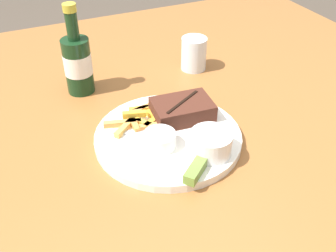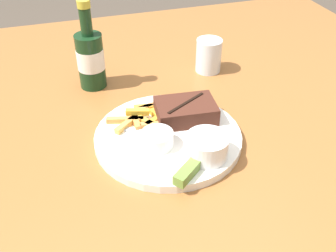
% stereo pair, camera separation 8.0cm
% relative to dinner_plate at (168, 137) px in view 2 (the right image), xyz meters
% --- Properties ---
extents(dining_table, '(1.57, 1.46, 0.73)m').
position_rel_dinner_plate_xyz_m(dining_table, '(0.00, 0.00, -0.06)').
color(dining_table, '#935B2D').
rests_on(dining_table, ground_plane).
extents(dinner_plate, '(0.30, 0.30, 0.02)m').
position_rel_dinner_plate_xyz_m(dinner_plate, '(0.00, 0.00, 0.00)').
color(dinner_plate, white).
rests_on(dinner_plate, dining_table).
extents(steak_portion, '(0.13, 0.10, 0.04)m').
position_rel_dinner_plate_xyz_m(steak_portion, '(0.05, 0.04, 0.03)').
color(steak_portion, '#472319').
rests_on(steak_portion, dinner_plate).
extents(fries_pile, '(0.13, 0.10, 0.02)m').
position_rel_dinner_plate_xyz_m(fries_pile, '(-0.04, 0.06, 0.02)').
color(fries_pile, '#E49248').
rests_on(fries_pile, dinner_plate).
extents(coleslaw_cup, '(0.08, 0.08, 0.05)m').
position_rel_dinner_plate_xyz_m(coleslaw_cup, '(0.05, -0.09, 0.03)').
color(coleslaw_cup, white).
rests_on(coleslaw_cup, dinner_plate).
extents(dipping_sauce_cup, '(0.06, 0.06, 0.03)m').
position_rel_dinner_plate_xyz_m(dipping_sauce_cup, '(-0.03, -0.03, 0.03)').
color(dipping_sauce_cup, silver).
rests_on(dipping_sauce_cup, dinner_plate).
extents(pickle_spear, '(0.07, 0.06, 0.02)m').
position_rel_dinner_plate_xyz_m(pickle_spear, '(-0.00, -0.13, 0.02)').
color(pickle_spear, olive).
rests_on(pickle_spear, dinner_plate).
extents(fork_utensil, '(0.13, 0.07, 0.00)m').
position_rel_dinner_plate_xyz_m(fork_utensil, '(-0.07, 0.04, 0.01)').
color(fork_utensil, '#B7B7BC').
rests_on(fork_utensil, dinner_plate).
extents(beer_bottle, '(0.07, 0.07, 0.22)m').
position_rel_dinner_plate_xyz_m(beer_bottle, '(-0.11, 0.27, 0.07)').
color(beer_bottle, '#143319').
rests_on(beer_bottle, dining_table).
extents(drinking_glass, '(0.07, 0.07, 0.09)m').
position_rel_dinner_plate_xyz_m(drinking_glass, '(0.19, 0.26, 0.03)').
color(drinking_glass, silver).
rests_on(drinking_glass, dining_table).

